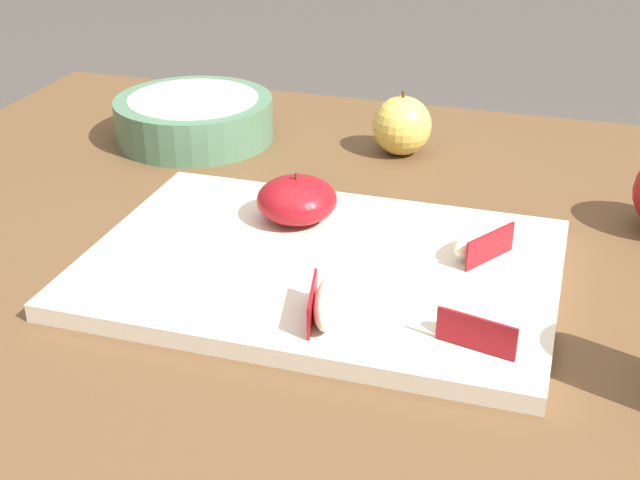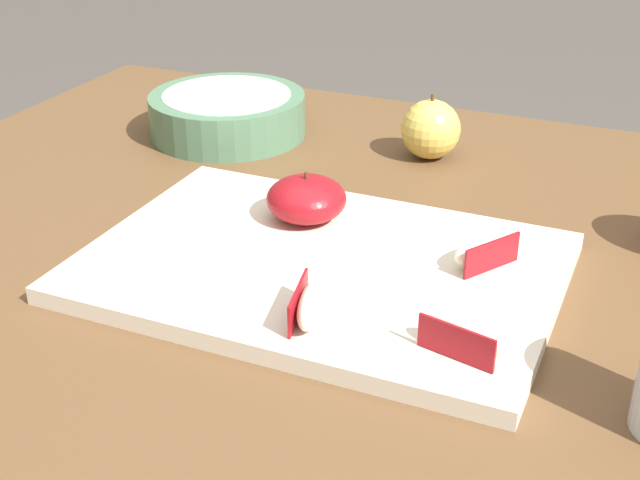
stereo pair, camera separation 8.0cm
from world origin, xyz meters
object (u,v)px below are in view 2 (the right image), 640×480
Objects in this scene: apple_wedge_near_knife at (312,304)px; whole_apple_golden at (431,129)px; cutting_board at (320,267)px; apple_wedge_back at (484,249)px; apple_wedge_left at (463,336)px; apple_half_skin_up at (306,199)px; ceramic_fruit_bowl at (227,113)px.

apple_wedge_near_knife is 0.42m from whole_apple_golden.
cutting_board is 0.15m from apple_wedge_back.
cutting_board is at bearing 149.57° from apple_wedge_left.
apple_half_skin_up is 1.13× the size of apple_wedge_near_knife.
apple_wedge_back is 0.18m from apple_wedge_near_knife.
cutting_board is 0.40m from ceramic_fruit_bowl.
ceramic_fruit_bowl is at bearing 126.95° from apple_wedge_near_knife.
apple_wedge_near_knife is at bearing -64.34° from apple_half_skin_up.
ceramic_fruit_bowl reaches higher than apple_wedge_near_knife.
apple_half_skin_up is at bearing 115.66° from apple_wedge_near_knife.
apple_wedge_near_knife is 0.35× the size of ceramic_fruit_bowl.
apple_half_skin_up is 1.15× the size of apple_wedge_back.
apple_half_skin_up is at bearing -101.83° from whole_apple_golden.
cutting_board is 6.01× the size of apple_wedge_near_knife.
apple_wedge_left is (0.16, -0.09, 0.02)m from cutting_board.
whole_apple_golden reaches higher than apple_wedge_left.
ceramic_fruit_bowl is at bearing 148.84° from apple_wedge_back.
apple_half_skin_up reaches higher than ceramic_fruit_bowl.
apple_half_skin_up is at bearing 122.70° from cutting_board.
apple_wedge_back and apple_wedge_left have the same top height.
ceramic_fruit_bowl reaches higher than apple_wedge_left.
apple_wedge_near_knife is at bearing -70.19° from cutting_board.
apple_wedge_left is at bearing -69.67° from whole_apple_golden.
ceramic_fruit_bowl is at bearing 133.85° from apple_half_skin_up.
apple_wedge_back is 0.87× the size of whole_apple_golden.
apple_half_skin_up reaches higher than apple_wedge_left.
apple_wedge_back is at bearing 20.65° from cutting_board.
apple_wedge_back is 0.98× the size of apple_wedge_near_knife.
apple_wedge_near_knife is (0.08, -0.17, -0.01)m from apple_half_skin_up.
apple_wedge_back is (0.19, -0.02, -0.01)m from apple_half_skin_up.
apple_wedge_back is (0.14, 0.05, 0.02)m from cutting_board.
apple_half_skin_up is 0.40× the size of ceramic_fruit_bowl.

